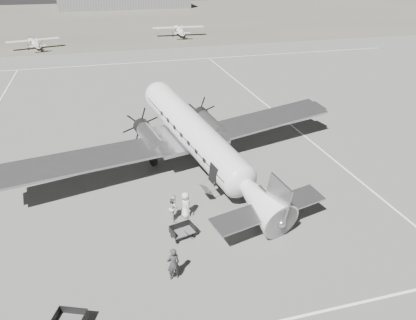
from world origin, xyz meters
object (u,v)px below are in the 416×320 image
Objects in this scene: baggage_cart_near at (182,232)px; passenger at (185,205)px; light_plane_left at (34,44)px; ground_crew at (173,264)px; light_plane_right at (179,31)px; ramp_agent at (174,207)px; dc3_airliner at (201,142)px.

baggage_cart_near is 0.82× the size of passenger.
ground_crew is (13.37, -65.39, -0.01)m from light_plane_left.
ground_crew is (-1.17, -3.29, 0.54)m from baggage_cart_near.
light_plane_right is 69.56m from baggage_cart_near.
light_plane_left is 6.31× the size of baggage_cart_near.
ground_crew is at bearing -124.90° from baggage_cart_near.
light_plane_left is 61.88m from passenger.
light_plane_left is 63.78m from baggage_cart_near.
light_plane_left reaches higher than passenger.
light_plane_left reaches higher than ramp_agent.
ground_crew is 5.71m from passenger.
dc3_airliner reaches higher than light_plane_right.
dc3_airliner reaches higher than passenger.
light_plane_left is 5.20× the size of ramp_agent.
light_plane_left reaches higher than ground_crew.
passenger is at bearing -85.96° from ramp_agent.
baggage_cart_near is 3.54m from ground_crew.
ramp_agent reaches higher than baggage_cart_near.
light_plane_right is 67.36m from passenger.
light_plane_left is at bearing -87.78° from ground_crew.
light_plane_right is 67.59m from ramp_agent.
ramp_agent is at bearing -110.44° from ground_crew.
light_plane_right is 7.34× the size of baggage_cart_near.
light_plane_left is 5.19× the size of passenger.
baggage_cart_near is at bearing -99.45° from light_plane_right.
light_plane_left is 28.97m from light_plane_right.
dc3_airliner is 6.19m from passenger.
light_plane_left is 61.77m from ramp_agent.
passenger is (-13.12, -66.06, -0.23)m from light_plane_right.
baggage_cart_near is 0.82× the size of ramp_agent.
dc3_airliner is 14.90× the size of ground_crew.
light_plane_right is at bearing -13.61° from ramp_agent.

